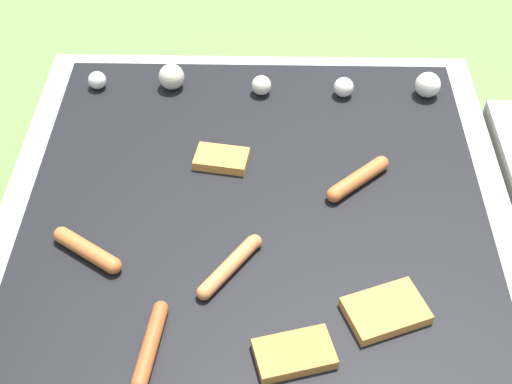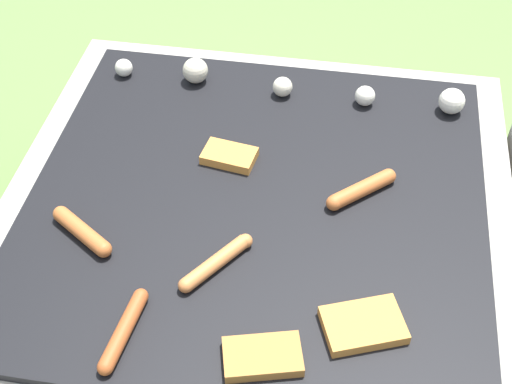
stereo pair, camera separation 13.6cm
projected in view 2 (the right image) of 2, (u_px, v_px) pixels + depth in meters
ground_plane at (256, 328)px, 1.69m from camera, size 14.00×14.00×0.00m
grill at (256, 271)px, 1.53m from camera, size 1.00×1.00×0.44m
sausage_back_center at (362, 189)px, 1.37m from camera, size 0.13×0.12×0.03m
sausage_back_right at (82, 231)px, 1.29m from camera, size 0.13×0.10×0.03m
sausage_front_center at (124, 330)px, 1.15m from camera, size 0.04×0.17×0.03m
sausage_front_right at (216, 262)px, 1.25m from camera, size 0.11×0.14×0.03m
bread_slice_left at (363, 325)px, 1.16m from camera, size 0.15×0.13×0.02m
bread_slice_center at (229, 156)px, 1.44m from camera, size 0.11×0.08×0.02m
bread_slice_right at (263, 357)px, 1.12m from camera, size 0.14×0.10×0.02m
mushroom_row at (297, 85)px, 1.58m from camera, size 0.79×0.07×0.06m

